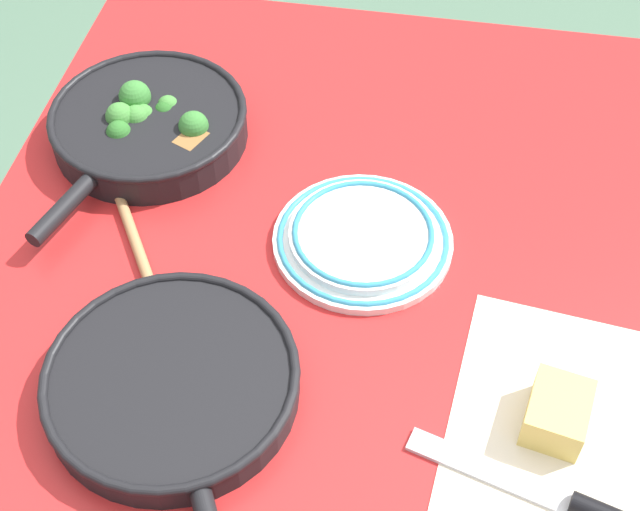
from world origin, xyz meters
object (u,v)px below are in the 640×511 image
(cheese_block, at_px, (557,413))
(wooden_spoon, at_px, (151,286))
(dinner_plate_stack, at_px, (363,237))
(skillet_broccoli, at_px, (149,123))
(skillet_eggs, at_px, (172,383))
(grater_knife, at_px, (562,499))

(cheese_block, bearing_deg, wooden_spoon, 77.94)
(cheese_block, height_order, dinner_plate_stack, cheese_block)
(skillet_broccoli, bearing_deg, skillet_eggs, 37.51)
(skillet_broccoli, height_order, dinner_plate_stack, skillet_broccoli)
(skillet_eggs, distance_m, wooden_spoon, 0.16)
(skillet_eggs, bearing_deg, cheese_block, 66.45)
(wooden_spoon, xyz_separation_m, cheese_block, (-0.11, -0.51, 0.02))
(cheese_block, distance_m, dinner_plate_stack, 0.34)
(wooden_spoon, bearing_deg, skillet_eggs, -5.29)
(grater_knife, height_order, dinner_plate_stack, dinner_plate_stack)
(skillet_broccoli, height_order, cheese_block, skillet_broccoli)
(skillet_broccoli, bearing_deg, wooden_spoon, 34.12)
(wooden_spoon, bearing_deg, cheese_block, 46.10)
(skillet_eggs, xyz_separation_m, grater_knife, (-0.06, -0.44, -0.01))
(skillet_broccoli, distance_m, wooden_spoon, 0.29)
(skillet_broccoli, relative_size, wooden_spoon, 1.20)
(skillet_eggs, bearing_deg, wooden_spoon, 178.37)
(cheese_block, xyz_separation_m, dinner_plate_stack, (0.23, 0.25, -0.01))
(cheese_block, relative_size, dinner_plate_stack, 0.39)
(dinner_plate_stack, bearing_deg, skillet_broccoli, 65.94)
(skillet_broccoli, height_order, skillet_eggs, skillet_broccoli)
(skillet_broccoli, distance_m, cheese_block, 0.71)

